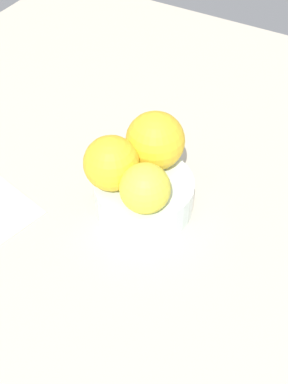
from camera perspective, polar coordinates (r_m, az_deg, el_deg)
ground_plane at (r=70.51cm, az=-0.00°, el=-2.18°), size 110.00×110.00×2.00cm
fruit_bowl at (r=68.13cm, az=-0.00°, el=-0.35°), size 13.29×13.29×4.75cm
orange_in_bowl_0 at (r=63.81cm, az=-3.68°, el=3.24°), size 7.13×7.13×7.13cm
orange_in_bowl_1 at (r=61.08cm, az=0.12°, el=0.40°), size 6.29×6.29×6.29cm
orange_in_bowl_2 at (r=66.44cm, az=1.27°, el=5.76°), size 7.82×7.82×7.82cm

